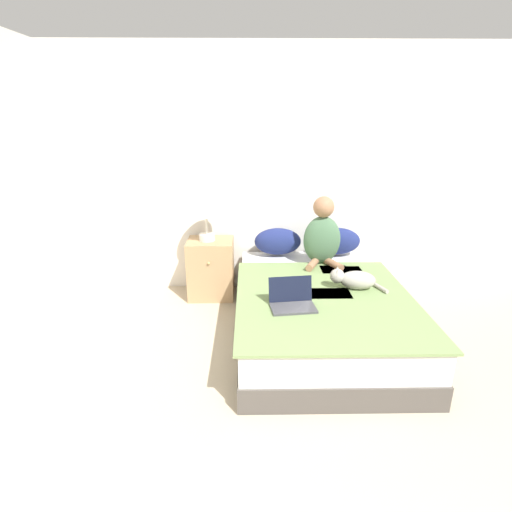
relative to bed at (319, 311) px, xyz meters
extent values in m
cube|color=silver|center=(-0.17, 1.11, 1.05)|extent=(5.96, 0.05, 2.55)
cube|color=#4C4742|center=(0.00, 0.01, -0.13)|extent=(1.40, 2.08, 0.19)
cube|color=silver|center=(0.00, 0.01, 0.09)|extent=(1.38, 2.05, 0.24)
cube|color=#758E56|center=(0.00, -0.20, 0.22)|extent=(1.44, 1.66, 0.02)
cube|color=#B2BC70|center=(0.32, 0.35, 0.22)|extent=(0.29, 0.33, 0.01)
cube|color=#B2BC70|center=(0.20, 0.43, 0.22)|extent=(0.26, 0.21, 0.01)
cube|color=#B2BC70|center=(0.05, -0.12, 0.22)|extent=(0.37, 0.22, 0.01)
ellipsoid|color=navy|center=(-0.32, 0.89, 0.37)|extent=(0.49, 0.25, 0.29)
ellipsoid|color=navy|center=(0.32, 0.89, 0.37)|extent=(0.49, 0.25, 0.29)
ellipsoid|color=#476B4C|center=(0.10, 0.62, 0.47)|extent=(0.37, 0.20, 0.48)
sphere|color=#9E7051|center=(0.10, 0.62, 0.80)|extent=(0.20, 0.20, 0.20)
cylinder|color=#9E7051|center=(0.00, 0.49, 0.26)|extent=(0.17, 0.26, 0.07)
cylinder|color=#9E7051|center=(0.20, 0.49, 0.26)|extent=(0.17, 0.26, 0.07)
ellipsoid|color=#A8A399|center=(0.31, -0.03, 0.31)|extent=(0.32, 0.20, 0.16)
sphere|color=#A8A399|center=(0.13, 0.00, 0.34)|extent=(0.12, 0.12, 0.12)
cone|color=#A8A399|center=(0.13, -0.04, 0.38)|extent=(0.06, 0.06, 0.06)
cone|color=#A8A399|center=(0.14, 0.03, 0.38)|extent=(0.06, 0.06, 0.06)
cylinder|color=#A8A399|center=(0.50, -0.06, 0.25)|extent=(0.09, 0.17, 0.04)
cube|color=#424247|center=(-0.28, -0.40, 0.24)|extent=(0.36, 0.24, 0.02)
cube|color=black|center=(-0.30, -0.28, 0.34)|extent=(0.35, 0.09, 0.20)
cube|color=tan|center=(-1.03, 0.83, 0.09)|extent=(0.48, 0.41, 0.63)
sphere|color=tan|center=(-1.03, 0.62, 0.23)|extent=(0.03, 0.03, 0.03)
cylinder|color=beige|center=(-1.06, 0.84, 0.44)|extent=(0.17, 0.17, 0.07)
cylinder|color=beige|center=(-1.06, 0.84, 0.58)|extent=(0.02, 0.02, 0.21)
cone|color=white|center=(-1.06, 0.84, 0.76)|extent=(0.34, 0.34, 0.17)
camera|label=1|loc=(-0.61, -3.15, 1.63)|focal=28.00mm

